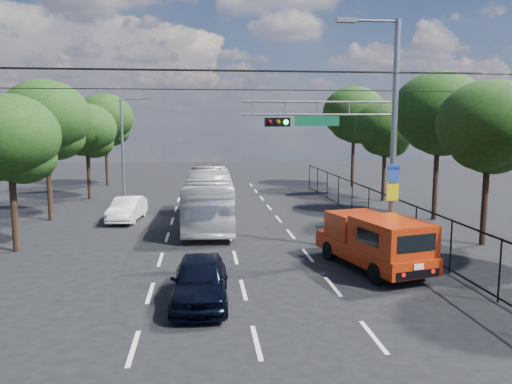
{
  "coord_description": "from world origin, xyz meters",
  "views": [
    {
      "loc": [
        -1.27,
        -11.69,
        5.38
      ],
      "look_at": [
        0.75,
        7.08,
        2.8
      ],
      "focal_mm": 35.0,
      "sensor_mm": 36.0,
      "label": 1
    }
  ],
  "objects": [
    {
      "name": "streetlight_left",
      "position": [
        -6.33,
        22.0,
        3.94
      ],
      "size": [
        2.09,
        0.22,
        7.08
      ],
      "color": "slate",
      "rests_on": "ground"
    },
    {
      "name": "tree_right_e",
      "position": [
        11.62,
        30.02,
        5.94
      ],
      "size": [
        5.28,
        5.28,
        8.58
      ],
      "color": "black",
      "rests_on": "ground"
    },
    {
      "name": "tree_right_d",
      "position": [
        11.42,
        22.02,
        4.85
      ],
      "size": [
        4.32,
        4.32,
        7.02
      ],
      "color": "black",
      "rests_on": "ground"
    },
    {
      "name": "ground",
      "position": [
        0.0,
        0.0,
        0.0
      ],
      "size": [
        120.0,
        120.0,
        0.0
      ],
      "primitive_type": "plane",
      "color": "black",
      "rests_on": "ground"
    },
    {
      "name": "lane_markings",
      "position": [
        -0.0,
        14.0,
        0.01
      ],
      "size": [
        6.12,
        38.0,
        0.01
      ],
      "color": "beige",
      "rests_on": "ground"
    },
    {
      "name": "tree_left_c",
      "position": [
        -9.78,
        17.02,
        5.4
      ],
      "size": [
        4.8,
        4.8,
        7.8
      ],
      "color": "black",
      "rests_on": "ground"
    },
    {
      "name": "fence_right",
      "position": [
        7.6,
        12.17,
        1.03
      ],
      "size": [
        0.06,
        34.03,
        2.0
      ],
      "color": "black",
      "rests_on": "ground"
    },
    {
      "name": "tree_left_b",
      "position": [
        -9.18,
        10.02,
        4.58
      ],
      "size": [
        4.08,
        4.08,
        6.63
      ],
      "color": "black",
      "rests_on": "ground"
    },
    {
      "name": "utility_wires",
      "position": [
        0.0,
        8.83,
        7.23
      ],
      "size": [
        22.0,
        5.04,
        0.74
      ],
      "color": "black",
      "rests_on": "ground"
    },
    {
      "name": "red_pickup",
      "position": [
        5.02,
        5.81,
        1.09
      ],
      "size": [
        3.24,
        5.81,
        2.05
      ],
      "color": "black",
      "rests_on": "ground"
    },
    {
      "name": "tree_left_e",
      "position": [
        -9.58,
        33.02,
        5.53
      ],
      "size": [
        4.92,
        4.92,
        7.99
      ],
      "color": "black",
      "rests_on": "ground"
    },
    {
      "name": "white_van",
      "position": [
        -5.5,
        16.43,
        0.66
      ],
      "size": [
        1.85,
        4.14,
        1.32
      ],
      "primitive_type": "imported",
      "rotation": [
        0.0,
        0.0,
        -0.12
      ],
      "color": "white",
      "rests_on": "ground"
    },
    {
      "name": "tree_right_b",
      "position": [
        11.22,
        9.02,
        5.06
      ],
      "size": [
        4.5,
        4.5,
        7.31
      ],
      "color": "black",
      "rests_on": "ground"
    },
    {
      "name": "tree_right_c",
      "position": [
        11.82,
        15.02,
        5.73
      ],
      "size": [
        5.1,
        5.1,
        8.29
      ],
      "color": "black",
      "rests_on": "ground"
    },
    {
      "name": "tree_left_d",
      "position": [
        -9.38,
        25.02,
        4.72
      ],
      "size": [
        4.2,
        4.2,
        6.83
      ],
      "color": "black",
      "rests_on": "ground"
    },
    {
      "name": "navy_hatchback",
      "position": [
        -1.4,
        2.98,
        0.71
      ],
      "size": [
        1.81,
        4.21,
        1.42
      ],
      "primitive_type": "imported",
      "rotation": [
        0.0,
        0.0,
        -0.03
      ],
      "color": "black",
      "rests_on": "ground"
    },
    {
      "name": "white_bus",
      "position": [
        -0.97,
        15.11,
        1.45
      ],
      "size": [
        2.64,
        10.43,
        2.89
      ],
      "primitive_type": "imported",
      "rotation": [
        0.0,
        0.0,
        -0.02
      ],
      "color": "silver",
      "rests_on": "ground"
    },
    {
      "name": "signal_mast",
      "position": [
        5.28,
        7.99,
        5.24
      ],
      "size": [
        6.43,
        0.39,
        9.5
      ],
      "color": "slate",
      "rests_on": "ground"
    }
  ]
}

